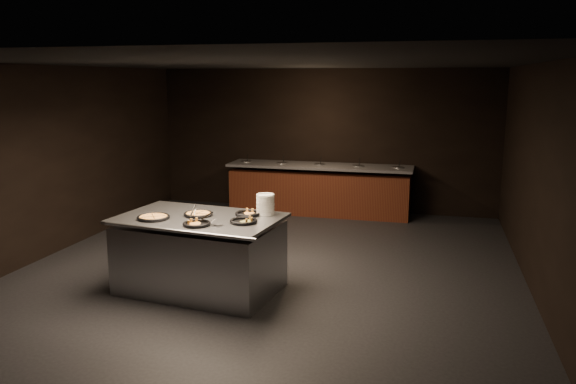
# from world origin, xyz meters

# --- Properties ---
(room) EXTENTS (7.02, 8.02, 2.92)m
(room) POSITION_xyz_m (0.00, 0.00, 1.45)
(room) COLOR black
(room) RESTS_ON ground
(salad_bar) EXTENTS (3.70, 0.83, 1.18)m
(salad_bar) POSITION_xyz_m (0.00, 3.56, 0.44)
(salad_bar) COLOR #5C2B15
(salad_bar) RESTS_ON ground
(serving_counter) EXTENTS (2.16, 1.52, 0.98)m
(serving_counter) POSITION_xyz_m (-0.64, -0.96, 0.46)
(serving_counter) COLOR silver
(serving_counter) RESTS_ON ground
(plate_stack) EXTENTS (0.23, 0.23, 0.26)m
(plate_stack) POSITION_xyz_m (0.14, -0.62, 1.10)
(plate_stack) COLOR white
(plate_stack) RESTS_ON serving_counter
(pan_veggie_whole) EXTENTS (0.41, 0.41, 0.04)m
(pan_veggie_whole) POSITION_xyz_m (-1.15, -1.20, 0.99)
(pan_veggie_whole) COLOR black
(pan_veggie_whole) RESTS_ON serving_counter
(pan_cheese_whole) EXTENTS (0.37, 0.37, 0.04)m
(pan_cheese_whole) POSITION_xyz_m (-0.68, -0.90, 0.99)
(pan_cheese_whole) COLOR black
(pan_cheese_whole) RESTS_ON serving_counter
(pan_cheese_slices_a) EXTENTS (0.33, 0.33, 0.04)m
(pan_cheese_slices_a) POSITION_xyz_m (-0.07, -0.71, 0.99)
(pan_cheese_slices_a) COLOR black
(pan_cheese_slices_a) RESTS_ON serving_counter
(pan_cheese_slices_b) EXTENTS (0.34, 0.34, 0.04)m
(pan_cheese_slices_b) POSITION_xyz_m (-0.50, -1.36, 0.99)
(pan_cheese_slices_b) COLOR black
(pan_cheese_slices_b) RESTS_ON serving_counter
(pan_veggie_slices) EXTENTS (0.34, 0.34, 0.04)m
(pan_veggie_slices) POSITION_xyz_m (0.00, -1.09, 0.99)
(pan_veggie_slices) COLOR black
(pan_veggie_slices) RESTS_ON serving_counter
(server_left) EXTENTS (0.10, 0.31, 0.15)m
(server_left) POSITION_xyz_m (-0.69, -1.00, 1.05)
(server_left) COLOR silver
(server_left) RESTS_ON serving_counter
(server_right) EXTENTS (0.31, 0.17, 0.16)m
(server_right) POSITION_xyz_m (-0.36, -1.28, 1.05)
(server_right) COLOR silver
(server_right) RESTS_ON serving_counter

